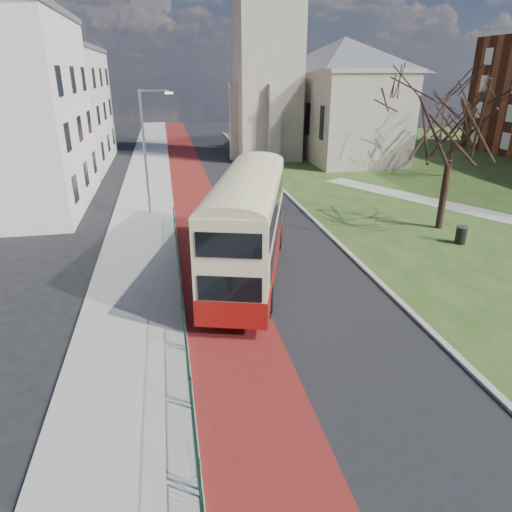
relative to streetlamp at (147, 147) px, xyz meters
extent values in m
plane|color=black|center=(4.35, -18.00, -4.59)|extent=(160.00, 160.00, 0.00)
cube|color=black|center=(5.85, 2.00, -4.59)|extent=(9.00, 120.00, 0.01)
cube|color=#591414|center=(3.15, 2.00, -4.59)|extent=(3.40, 120.00, 0.01)
cube|color=gray|center=(-0.65, 2.00, -4.53)|extent=(4.00, 120.00, 0.12)
cube|color=#999993|center=(1.35, 2.00, -4.53)|extent=(0.25, 120.00, 0.13)
cube|color=#999993|center=(10.45, 4.00, -4.53)|extent=(0.25, 80.00, 0.13)
cube|color=#284418|center=(30.35, 4.00, -4.57)|extent=(40.00, 80.00, 0.04)
cylinder|color=#0D3920|center=(1.40, -14.00, -3.49)|extent=(0.04, 24.00, 0.04)
cylinder|color=#0D3920|center=(1.40, -14.00, -4.44)|extent=(0.04, 24.00, 0.04)
cube|color=gray|center=(12.35, 20.00, 7.41)|extent=(6.50, 6.50, 24.00)
cube|color=gray|center=(20.85, 20.00, -0.09)|extent=(9.00, 18.00, 9.00)
pyramid|color=#565960|center=(20.85, 20.00, 8.01)|extent=(9.00, 18.00, 3.60)
cube|color=silver|center=(-9.65, 4.00, 1.66)|extent=(10.00, 14.00, 12.50)
cube|color=beige|center=(-9.65, 20.00, 0.91)|extent=(10.00, 16.00, 11.00)
cube|color=#565960|center=(-9.65, 20.00, 6.66)|extent=(10.30, 16.30, 0.50)
cylinder|color=gray|center=(-0.15, 0.00, -0.47)|extent=(0.16, 0.16, 8.00)
cylinder|color=gray|center=(0.75, 0.00, 3.43)|extent=(1.80, 0.10, 0.10)
cube|color=silver|center=(1.65, 0.00, 3.28)|extent=(0.50, 0.18, 0.12)
cube|color=maroon|center=(4.67, -11.24, -3.53)|extent=(5.85, 11.75, 1.04)
cube|color=beige|center=(4.67, -11.24, -1.50)|extent=(5.81, 11.68, 3.02)
cube|color=black|center=(3.50, -10.56, -2.44)|extent=(2.77, 9.02, 0.99)
cube|color=black|center=(6.01, -11.31, -2.44)|extent=(2.77, 9.02, 0.99)
cube|color=black|center=(3.41, -10.86, -0.87)|extent=(3.03, 9.90, 0.94)
cube|color=black|center=(5.92, -11.61, -0.87)|extent=(3.03, 9.90, 0.94)
cube|color=black|center=(6.31, -5.78, -2.44)|extent=(2.26, 0.75, 1.09)
cube|color=black|center=(6.31, -5.78, -0.87)|extent=(2.26, 0.75, 0.94)
cube|color=orange|center=(6.31, -5.78, -0.28)|extent=(1.81, 0.63, 0.31)
cylinder|color=black|center=(4.63, -7.15, -4.05)|extent=(0.61, 1.13, 1.08)
cylinder|color=black|center=(6.95, -7.85, -4.05)|extent=(0.61, 1.13, 1.08)
cylinder|color=black|center=(2.52, -14.18, -4.05)|extent=(0.61, 1.13, 1.08)
cylinder|color=black|center=(4.83, -14.88, -4.05)|extent=(0.61, 1.13, 1.08)
cylinder|color=black|center=(17.61, -6.42, -2.45)|extent=(0.53, 0.53, 4.20)
cylinder|color=#302118|center=(26.93, 7.28, -2.88)|extent=(0.52, 0.52, 3.35)
cylinder|color=black|center=(17.23, -9.21, -4.07)|extent=(0.73, 0.73, 0.96)
cylinder|color=gray|center=(17.23, -9.21, -3.56)|extent=(0.78, 0.78, 0.06)
camera|label=1|loc=(1.18, -30.83, 4.48)|focal=32.00mm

